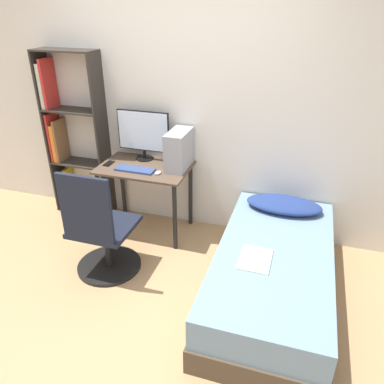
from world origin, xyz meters
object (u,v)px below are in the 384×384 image
Objects in this scene: office_chair at (101,236)px; keyboard at (135,170)px; monitor at (143,133)px; pc_tower at (179,150)px; bookshelf at (68,140)px; bed at (272,273)px.

office_chair is 2.66× the size of keyboard.
monitor is at bearing 89.72° from office_chair.
office_chair is at bearing -116.28° from pc_tower.
office_chair is 2.67× the size of pc_tower.
keyboard is at bearing -152.75° from pc_tower.
pc_tower is (0.43, 0.88, 0.55)m from office_chair.
bookshelf is at bearing 133.24° from office_chair.
office_chair is at bearing -174.39° from bed.
bookshelf is 1.73× the size of office_chair.
bookshelf reaches higher than bed.
bookshelf is at bearing 161.26° from bed.
keyboard is (0.94, -0.29, -0.11)m from bookshelf.
keyboard is at bearing -84.13° from monitor.
pc_tower is (0.40, 0.20, 0.18)m from keyboard.
monitor is at bearing 165.60° from pc_tower.
bookshelf is 2.62m from bed.
pc_tower reaches higher than bed.
pc_tower is (0.43, -0.11, -0.09)m from monitor.
pc_tower reaches higher than keyboard.
pc_tower is (-1.07, 0.73, 0.71)m from bed.
keyboard is (0.03, -0.31, -0.27)m from monitor.
monitor is at bearing 95.87° from keyboard.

